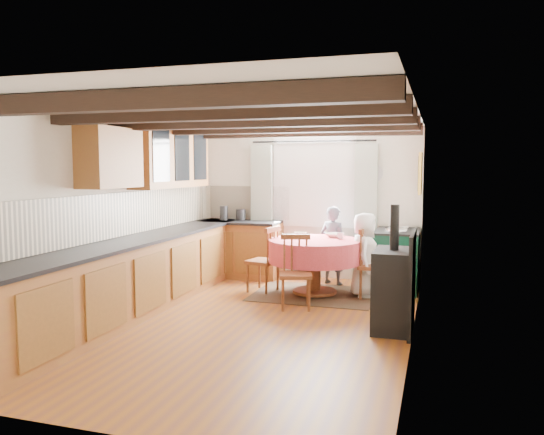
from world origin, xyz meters
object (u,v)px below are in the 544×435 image
(aga_range, at_px, (397,259))
(chair_right, at_px, (375,264))
(child_far, at_px, (333,245))
(cast_iron_stove, at_px, (394,268))
(dining_table, at_px, (315,267))
(cup, at_px, (340,236))
(chair_left, at_px, (263,259))
(chair_near, at_px, (296,272))
(child_right, at_px, (364,255))

(aga_range, bearing_deg, chair_right, -109.85)
(child_far, bearing_deg, cast_iron_stove, 136.33)
(dining_table, height_order, child_far, child_far)
(dining_table, relative_size, aga_range, 1.34)
(cast_iron_stove, bearing_deg, cup, 119.37)
(dining_table, height_order, chair_left, chair_left)
(chair_near, xyz_separation_m, chair_left, (-0.69, 0.77, 0.01))
(chair_right, distance_m, child_far, 1.05)
(aga_range, xyz_separation_m, cup, (-0.75, -0.52, 0.38))
(chair_near, height_order, cast_iron_stove, cast_iron_stove)
(child_far, bearing_deg, chair_near, 102.89)
(dining_table, bearing_deg, child_far, 81.78)
(dining_table, xyz_separation_m, child_right, (0.67, 0.10, 0.19))
(child_right, bearing_deg, aga_range, -39.79)
(dining_table, height_order, cup, cup)
(chair_right, xyz_separation_m, cup, (-0.51, 0.16, 0.34))
(dining_table, bearing_deg, chair_right, 1.60)
(cast_iron_stove, bearing_deg, child_right, 109.48)
(chair_right, bearing_deg, child_right, 68.82)
(chair_right, bearing_deg, dining_table, 95.75)
(chair_left, height_order, cast_iron_stove, cast_iron_stove)
(chair_left, relative_size, child_right, 0.81)
(cup, bearing_deg, chair_near, -112.05)
(aga_range, bearing_deg, cup, -145.48)
(child_right, bearing_deg, child_far, 33.58)
(chair_left, relative_size, cup, 9.73)
(child_far, xyz_separation_m, cup, (0.21, -0.59, 0.23))
(chair_right, height_order, aga_range, chair_right)
(cast_iron_stove, distance_m, cup, 1.76)
(chair_near, height_order, cup, chair_near)
(dining_table, bearing_deg, cast_iron_stove, -48.64)
(chair_left, relative_size, child_far, 0.79)
(dining_table, height_order, cast_iron_stove, cast_iron_stove)
(aga_range, bearing_deg, cast_iron_stove, -86.92)
(chair_right, relative_size, child_far, 0.80)
(dining_table, distance_m, chair_right, 0.84)
(chair_near, distance_m, chair_right, 1.21)
(chair_near, distance_m, child_right, 1.16)
(chair_left, distance_m, aga_range, 1.97)
(chair_near, height_order, aga_range, chair_near)
(chair_right, distance_m, cast_iron_stove, 1.43)
(aga_range, distance_m, cup, 0.99)
(chair_right, relative_size, aga_range, 1.00)
(chair_right, bearing_deg, cup, 76.68)
(chair_near, relative_size, cast_iron_stove, 0.67)
(cast_iron_stove, bearing_deg, chair_near, 156.11)
(chair_near, distance_m, cast_iron_stove, 1.39)
(chair_left, xyz_separation_m, aga_range, (1.84, 0.72, -0.03))
(chair_left, distance_m, child_far, 1.19)
(dining_table, xyz_separation_m, aga_range, (1.07, 0.70, 0.06))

